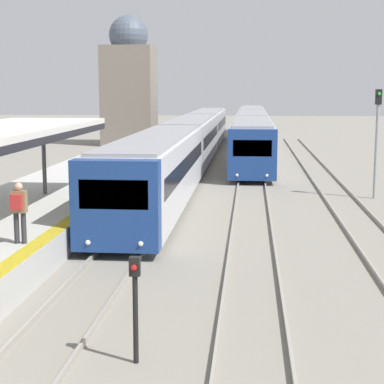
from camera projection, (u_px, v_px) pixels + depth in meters
name	position (u px, v px, depth m)	size (l,w,h in m)	color
person_on_platform	(19.00, 208.00, 17.15)	(0.40, 0.40, 1.66)	#2D2D33
train_near	(192.00, 139.00, 43.79)	(2.68, 50.69, 3.14)	navy
train_far	(252.00, 128.00, 56.92)	(2.65, 46.83, 3.12)	navy
signal_post_near	(135.00, 298.00, 11.86)	(0.20, 0.21, 2.05)	black
signal_mast_far	(377.00, 130.00, 29.73)	(0.28, 0.29, 5.10)	gray
distant_domed_building	(129.00, 85.00, 58.82)	(4.61, 4.61, 11.72)	slate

